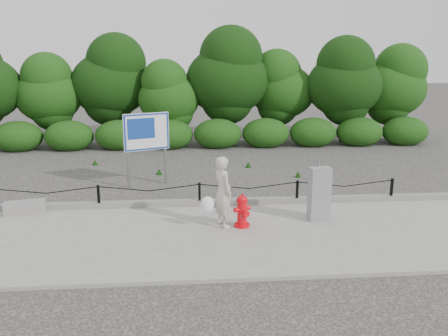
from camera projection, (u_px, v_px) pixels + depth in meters
ground at (200, 209)px, 12.02m from camera, size 90.00×90.00×0.00m
sidewalk at (203, 237)px, 10.08m from camera, size 14.00×4.00×0.08m
curb at (200, 202)px, 12.03m from camera, size 14.00×0.22×0.14m
chain_barrier at (199, 191)px, 11.91m from camera, size 10.06×0.06×0.60m
treeline at (199, 83)px, 20.09m from camera, size 20.44×3.65×4.81m
fire_hydrant at (242, 211)px, 10.50m from camera, size 0.46×0.46×0.75m
pedestrian at (222, 192)px, 10.43m from camera, size 0.78×0.68×1.59m
concrete_block at (25, 207)px, 11.39m from camera, size 0.99×0.52×0.30m
utility_cabinet at (319, 194)px, 10.86m from camera, size 0.51×0.37×1.38m
advertising_sign at (146, 135)px, 13.66m from camera, size 1.27×0.56×2.16m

